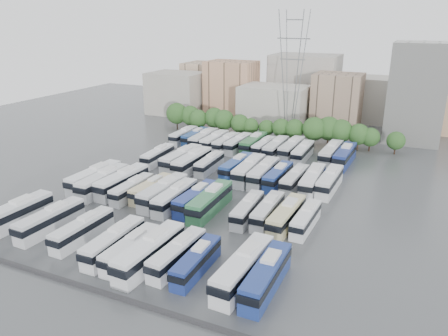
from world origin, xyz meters
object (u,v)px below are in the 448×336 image
at_px(bus_r1_s12, 287,216).
at_px(bus_r2_s3, 181,158).
at_px(bus_r1_s8, 210,201).
at_px(bus_r2_s10, 278,176).
at_px(bus_r1_s0, 94,177).
at_px(apartment_tower, 417,93).
at_px(bus_r1_s2, 122,181).
at_px(bus_r0_s2, 50,220).
at_px(bus_r2_s4, 192,162).
at_px(bus_r3_s12, 331,153).
at_px(electricity_pylon, 292,68).
at_px(bus_r0_s4, 83,230).
at_px(bus_r3_s7, 264,146).
at_px(bus_r1_s6, 175,197).
at_px(bus_r2_s5, 209,163).
at_px(bus_r3_s13, 345,156).
at_px(bus_r3_s2, 204,139).
at_px(bus_r3_s10, 303,152).
at_px(bus_r0_s8, 150,252).
at_px(bus_r1_s5, 163,192).
at_px(bus_r3_s9, 291,148).
at_px(bus_r3_s6, 254,143).
at_px(bus_r3_s5, 238,143).
at_px(bus_r0_s9, 177,254).
at_px(bus_r0_s6, 114,242).
at_px(bus_r2_s1, 158,155).
at_px(bus_r3_s3, 215,141).
at_px(bus_r0_s10, 196,261).
at_px(bus_r0_s7, 131,249).
at_px(bus_r1_s3, 132,189).
at_px(bus_r0_s12, 243,268).
at_px(bus_r2_s13, 330,181).
at_px(bus_r1_s1, 103,181).
at_px(bus_r1_s13, 306,219).
at_px(bus_r1_s10, 247,209).
at_px(bus_r3_s8, 276,148).
at_px(bus_r1_s7, 196,198).
at_px(bus_r2_s12, 312,180).
at_px(bus_r2_s8, 249,170).
at_px(bus_r3_s0, 184,135).
at_px(bus_r2_s7, 237,166).

bearing_deg(bus_r1_s12, bus_r2_s3, 150.69).
relative_size(bus_r1_s8, bus_r2_s10, 1.12).
height_order(bus_r1_s0, bus_r2_s3, bus_r2_s3).
relative_size(apartment_tower, bus_r1_s2, 1.91).
xyz_separation_m(bus_r0_s2, bus_r2_s4, (6.56, 34.44, 0.17)).
bearing_deg(bus_r3_s12, electricity_pylon, 131.00).
distance_m(bus_r0_s4, bus_r3_s7, 54.54).
relative_size(bus_r1_s6, bus_r3_s7, 1.10).
xyz_separation_m(bus_r2_s5, bus_r3_s13, (26.07, 16.98, 0.33)).
xyz_separation_m(bus_r3_s2, bus_r3_s10, (26.42, -0.17, -0.11)).
bearing_deg(bus_r0_s8, bus_r3_s13, 75.42).
bearing_deg(bus_r1_s8, bus_r3_s10, 77.89).
distance_m(bus_r1_s5, bus_r2_s10, 23.64).
xyz_separation_m(bus_r2_s5, bus_r3_s2, (-9.99, 16.57, 0.24)).
bearing_deg(bus_r3_s9, bus_r1_s2, -121.40).
bearing_deg(bus_r3_s6, bus_r1_s5, -94.84).
bearing_deg(bus_r0_s2, bus_r3_s9, 68.82).
bearing_deg(bus_r3_s5, bus_r0_s9, -72.89).
bearing_deg(bus_r3_s13, bus_r0_s6, -110.94).
bearing_deg(bus_r2_s1, bus_r3_s7, 39.05).
bearing_deg(electricity_pylon, bus_r3_s3, -122.93).
bearing_deg(bus_r0_s10, bus_r1_s6, 127.16).
bearing_deg(bus_r3_s13, electricity_pylon, 135.29).
bearing_deg(bus_r2_s10, bus_r0_s7, -103.53).
bearing_deg(bus_r1_s3, bus_r0_s7, -54.04).
height_order(bus_r1_s3, bus_r1_s5, bus_r1_s5).
relative_size(bus_r0_s10, bus_r2_s5, 0.97).
height_order(bus_r0_s12, bus_r2_s13, bus_r0_s12).
xyz_separation_m(bus_r1_s1, bus_r3_s6, (16.74, 37.39, -0.07)).
height_order(bus_r1_s5, bus_r2_s4, bus_r2_s4).
height_order(electricity_pylon, bus_r1_s13, electricity_pylon).
bearing_deg(bus_r0_s4, bus_r1_s2, 111.01).
bearing_deg(bus_r3_s9, electricity_pylon, 110.30).
bearing_deg(bus_r1_s12, bus_r1_s10, -177.63).
xyz_separation_m(bus_r1_s1, bus_r3_s8, (23.14, 35.81, -0.09)).
xyz_separation_m(bus_r0_s2, bus_r1_s1, (-3.29, 16.68, 0.13)).
distance_m(bus_r1_s10, bus_r1_s12, 6.76).
height_order(bus_r0_s8, bus_r3_s12, bus_r0_s8).
bearing_deg(bus_r1_s10, bus_r2_s13, 59.15).
bearing_deg(bus_r1_s12, bus_r3_s10, 102.97).
bearing_deg(bus_r1_s7, bus_r0_s9, -67.24).
distance_m(electricity_pylon, bus_r2_s3, 43.34).
bearing_deg(bus_r2_s12, bus_r1_s3, -150.91).
distance_m(bus_r2_s13, bus_r3_s10, 19.56).
bearing_deg(bus_r2_s3, bus_r2_s8, 0.21).
height_order(bus_r1_s10, bus_r3_s0, bus_r3_s0).
bearing_deg(bus_r2_s5, bus_r2_s7, 0.89).
xyz_separation_m(apartment_tower, bus_r1_s12, (-15.63, -63.94, -11.09)).
distance_m(bus_r0_s4, bus_r3_s6, 54.75).
bearing_deg(bus_r2_s3, bus_r0_s2, -92.50).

